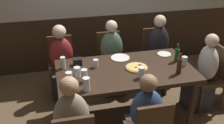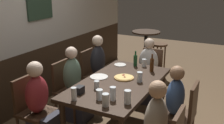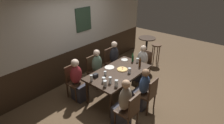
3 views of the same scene
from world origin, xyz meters
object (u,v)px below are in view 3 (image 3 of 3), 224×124
plate_white_large (109,67)px  bar_stool (156,48)px  chair_right_far (111,61)px  condiment_caddy (96,75)px  chair_head_east (144,63)px  pint_glass_pale (105,73)px  beer_bottle_brown (140,63)px  dining_table (119,74)px  chair_left_near (130,110)px  person_right_far (115,62)px  beer_glass_half (105,84)px  beer_bottle_green (133,58)px  pint_glass_amber (137,61)px  person_mid_far (99,72)px  beer_glass_tall (129,71)px  tumbler_short (91,79)px  person_left_far (78,83)px  tumbler_water (116,84)px  person_mid_near (142,92)px  chair_mid_near (148,93)px  pint_glass_stout (104,80)px  highball_clear (110,80)px  person_left_near (123,107)px  side_bar_table (146,50)px  person_head_east (141,66)px  plate_white_small (124,60)px  pizza (122,69)px  chair_mid_far (94,69)px  chair_left_far (74,80)px

plate_white_large → bar_stool: plate_white_large is taller
chair_right_far → condiment_caddy: 1.48m
chair_head_east → pint_glass_pale: bearing=174.9°
condiment_caddy → beer_bottle_brown: bearing=-23.8°
dining_table → chair_left_near: chair_left_near is taller
person_right_far → beer_glass_half: bearing=-148.2°
beer_bottle_green → pint_glass_amber: bearing=-72.4°
chair_right_far → person_mid_far: person_mid_far is taller
beer_glass_half → beer_glass_tall: size_ratio=1.05×
person_mid_far → tumbler_short: (-0.75, -0.52, 0.33)m
person_left_far → tumbler_water: bearing=-79.4°
dining_table → chair_left_near: (-0.75, -0.88, -0.16)m
chair_head_east → pint_glass_pale: chair_head_east is taller
chair_head_east → person_mid_near: 1.46m
dining_table → condiment_caddy: size_ratio=15.44×
pint_glass_pale → pint_glass_amber: bearing=-10.8°
chair_mid_near → pint_glass_stout: (-0.60, 0.84, 0.30)m
person_mid_near → highball_clear: 0.84m
chair_right_far → person_left_far: size_ratio=0.79×
pint_glass_stout → beer_bottle_green: bearing=4.7°
person_left_near → beer_bottle_brown: (1.34, 0.47, 0.36)m
tumbler_short → side_bar_table: 2.73m
person_mid_far → beer_bottle_green: bearing=-42.7°
person_head_east → person_right_far: bearing=116.1°
pint_glass_amber → tumbler_water: bearing=-167.0°
tumbler_short → person_mid_far: bearing=34.5°
person_left_near → condiment_caddy: (0.18, 0.98, 0.30)m
chair_head_east → plate_white_small: size_ratio=4.68×
chair_left_near → beer_glass_half: beer_glass_half is taller
person_left_near → beer_glass_tall: person_left_near is taller
dining_table → beer_glass_half: 0.75m
person_right_far → tumbler_water: person_right_far is taller
pizza → bar_stool: pizza is taller
person_mid_near → person_mid_far: 1.44m
person_right_far → chair_head_east: bearing=-54.3°
chair_mid_far → pint_glass_amber: (0.75, -0.95, 0.30)m
person_left_near → plate_white_large: (0.76, 1.04, 0.26)m
highball_clear → dining_table: bearing=18.8°
tumbler_water → tumbler_short: size_ratio=1.01×
person_left_far → beer_bottle_brown: bearing=-36.0°
person_mid_near → beer_glass_half: person_mid_near is taller
pizza → beer_bottle_brown: bearing=-28.5°
chair_mid_far → highball_clear: bearing=-116.8°
person_head_east → beer_bottle_green: person_head_east is taller
chair_left_far → tumbler_water: 1.30m
beer_glass_half → condiment_caddy: size_ratio=1.31×
person_right_far → pint_glass_amber: bearing=-89.5°
person_head_east → pint_glass_amber: (-0.35, -0.07, 0.33)m
person_head_east → highball_clear: size_ratio=7.02×
chair_head_east → person_right_far: (-0.52, 0.72, -0.01)m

